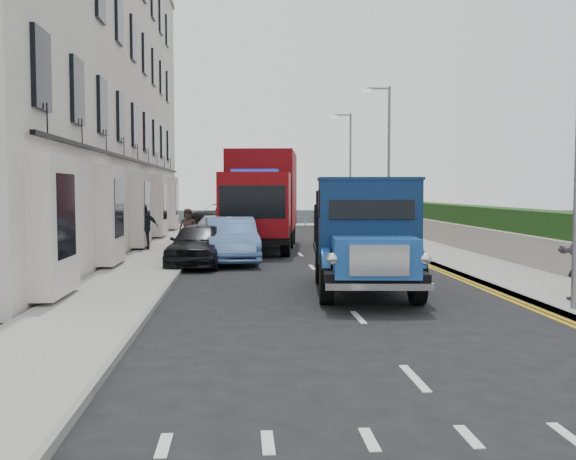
% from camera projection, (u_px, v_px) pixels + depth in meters
% --- Properties ---
extents(ground, '(120.00, 120.00, 0.00)m').
position_uv_depth(ground, '(342.00, 300.00, 14.33)').
color(ground, black).
rests_on(ground, ground).
extents(pavement_west, '(2.40, 38.00, 0.12)m').
position_uv_depth(pavement_west, '(158.00, 257.00, 22.90)').
color(pavement_west, gray).
rests_on(pavement_west, ground).
extents(pavement_east, '(2.60, 38.00, 0.12)m').
position_uv_depth(pavement_east, '(446.00, 255.00, 23.68)').
color(pavement_east, gray).
rests_on(pavement_east, ground).
extents(promenade, '(30.00, 2.50, 0.12)m').
position_uv_depth(promenade, '(274.00, 225.00, 43.19)').
color(promenade, gray).
rests_on(promenade, ground).
extents(sea_plane, '(120.00, 120.00, 0.00)m').
position_uv_depth(sea_plane, '(260.00, 211.00, 74.05)').
color(sea_plane, '#4E636B').
rests_on(sea_plane, ground).
extents(terrace_west, '(6.31, 30.20, 14.25)m').
position_uv_depth(terrace_west, '(63.00, 74.00, 26.13)').
color(terrace_west, silver).
rests_on(terrace_west, ground).
extents(garden_east, '(1.45, 28.00, 1.75)m').
position_uv_depth(garden_east, '(496.00, 232.00, 23.76)').
color(garden_east, '#B2AD9E').
rests_on(garden_east, ground).
extents(seafront_railing, '(13.00, 0.08, 1.11)m').
position_uv_depth(seafront_railing, '(275.00, 218.00, 42.36)').
color(seafront_railing, '#59B2A5').
rests_on(seafront_railing, ground).
extents(lamp_near, '(1.23, 0.18, 7.00)m').
position_uv_depth(lamp_near, '(573.00, 110.00, 12.40)').
color(lamp_near, slate).
rests_on(lamp_near, ground).
extents(lamp_mid, '(1.23, 0.18, 7.00)m').
position_uv_depth(lamp_mid, '(386.00, 155.00, 28.32)').
color(lamp_mid, slate).
rests_on(lamp_mid, ground).
extents(lamp_far, '(1.23, 0.18, 7.00)m').
position_uv_depth(lamp_far, '(348.00, 164.00, 38.28)').
color(lamp_far, slate).
rests_on(lamp_far, ground).
extents(bedford_lorry, '(2.72, 5.85, 2.68)m').
position_uv_depth(bedford_lorry, '(367.00, 243.00, 14.64)').
color(bedford_lorry, black).
rests_on(bedford_lorry, ground).
extents(red_lorry, '(3.49, 7.98, 4.05)m').
position_uv_depth(red_lorry, '(262.00, 197.00, 26.62)').
color(red_lorry, black).
rests_on(red_lorry, ground).
extents(parked_car_front, '(2.17, 4.31, 1.41)m').
position_uv_depth(parked_car_front, '(199.00, 244.00, 20.71)').
color(parked_car_front, black).
rests_on(parked_car_front, ground).
extents(parked_car_mid, '(2.02, 4.75, 1.53)m').
position_uv_depth(parked_car_mid, '(231.00, 240.00, 21.71)').
color(parked_car_mid, '#5D87C9').
rests_on(parked_car_mid, ground).
extents(parked_car_rear, '(2.17, 4.48, 1.25)m').
position_uv_depth(parked_car_rear, '(214.00, 230.00, 29.18)').
color(parked_car_rear, '#B3B2B7').
rests_on(parked_car_rear, ground).
extents(seafront_car_left, '(4.92, 6.48, 1.63)m').
position_uv_depth(seafront_car_left, '(224.00, 216.00, 39.63)').
color(seafront_car_left, black).
rests_on(seafront_car_left, ground).
extents(seafront_car_right, '(2.74, 4.39, 1.39)m').
position_uv_depth(seafront_car_right, '(336.00, 219.00, 38.82)').
color(seafront_car_right, '#9A9A9E').
rests_on(seafront_car_right, ground).
extents(pedestrian_west_near, '(1.09, 0.64, 1.75)m').
position_uv_depth(pedestrian_west_near, '(145.00, 227.00, 25.12)').
color(pedestrian_west_near, black).
rests_on(pedestrian_west_near, pavement_west).
extents(pedestrian_west_far, '(0.79, 0.52, 1.59)m').
position_uv_depth(pedestrian_west_far, '(188.00, 228.00, 26.12)').
color(pedestrian_west_far, '#3F332D').
rests_on(pedestrian_west_far, pavement_west).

